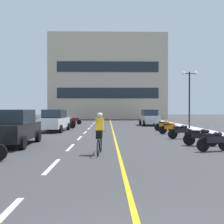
% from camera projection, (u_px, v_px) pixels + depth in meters
% --- Properties ---
extents(ground_plane, '(140.00, 140.00, 0.00)m').
position_uv_depth(ground_plane, '(110.00, 129.00, 23.07)').
color(ground_plane, '#38383A').
extents(curb_left, '(2.40, 72.00, 0.12)m').
position_uv_depth(curb_left, '(40.00, 127.00, 25.94)').
color(curb_left, '#A8A8A3').
rests_on(curb_left, ground).
extents(curb_right, '(2.40, 72.00, 0.12)m').
position_uv_depth(curb_right, '(178.00, 126.00, 26.20)').
color(curb_right, '#A8A8A3').
rests_on(curb_right, ground).
extents(lane_dash_1, '(0.14, 2.20, 0.01)m').
position_uv_depth(lane_dash_1, '(52.00, 166.00, 8.04)').
color(lane_dash_1, silver).
rests_on(lane_dash_1, ground).
extents(lane_dash_2, '(0.14, 2.20, 0.01)m').
position_uv_depth(lane_dash_2, '(70.00, 147.00, 12.04)').
color(lane_dash_2, silver).
rests_on(lane_dash_2, ground).
extents(lane_dash_3, '(0.14, 2.20, 0.01)m').
position_uv_depth(lane_dash_3, '(80.00, 138.00, 16.04)').
color(lane_dash_3, silver).
rests_on(lane_dash_3, ground).
extents(lane_dash_4, '(0.14, 2.20, 0.01)m').
position_uv_depth(lane_dash_4, '(85.00, 132.00, 20.04)').
color(lane_dash_4, silver).
rests_on(lane_dash_4, ground).
extents(lane_dash_5, '(0.14, 2.20, 0.01)m').
position_uv_depth(lane_dash_5, '(89.00, 128.00, 24.03)').
color(lane_dash_5, silver).
rests_on(lane_dash_5, ground).
extents(lane_dash_6, '(0.14, 2.20, 0.01)m').
position_uv_depth(lane_dash_6, '(92.00, 126.00, 28.03)').
color(lane_dash_6, silver).
rests_on(lane_dash_6, ground).
extents(lane_dash_7, '(0.14, 2.20, 0.01)m').
position_uv_depth(lane_dash_7, '(94.00, 124.00, 32.03)').
color(lane_dash_7, silver).
rests_on(lane_dash_7, ground).
extents(lane_dash_8, '(0.14, 2.20, 0.01)m').
position_uv_depth(lane_dash_8, '(95.00, 122.00, 36.03)').
color(lane_dash_8, silver).
rests_on(lane_dash_8, ground).
extents(lane_dash_9, '(0.14, 2.20, 0.01)m').
position_uv_depth(lane_dash_9, '(96.00, 121.00, 40.03)').
color(lane_dash_9, silver).
rests_on(lane_dash_9, ground).
extents(lane_dash_10, '(0.14, 2.20, 0.01)m').
position_uv_depth(lane_dash_10, '(97.00, 120.00, 44.03)').
color(lane_dash_10, silver).
rests_on(lane_dash_10, ground).
extents(lane_dash_11, '(0.14, 2.20, 0.01)m').
position_uv_depth(lane_dash_11, '(98.00, 119.00, 48.03)').
color(lane_dash_11, silver).
rests_on(lane_dash_11, ground).
extents(centre_line_yellow, '(0.12, 66.00, 0.01)m').
position_uv_depth(centre_line_yellow, '(112.00, 127.00, 26.08)').
color(centre_line_yellow, gold).
rests_on(centre_line_yellow, ground).
extents(office_building, '(22.71, 9.80, 16.46)m').
position_uv_depth(office_building, '(108.00, 79.00, 51.82)').
color(office_building, '#BCAD93').
rests_on(office_building, ground).
extents(street_lamp_mid, '(1.46, 0.36, 5.21)m').
position_uv_depth(street_lamp_mid, '(189.00, 87.00, 23.05)').
color(street_lamp_mid, black).
rests_on(street_lamp_mid, curb_right).
extents(parked_car_near, '(2.01, 4.24, 1.82)m').
position_uv_depth(parked_car_near, '(14.00, 127.00, 12.74)').
color(parked_car_near, black).
rests_on(parked_car_near, ground).
extents(parked_car_mid, '(2.12, 4.29, 1.82)m').
position_uv_depth(parked_car_mid, '(55.00, 120.00, 20.88)').
color(parked_car_mid, black).
rests_on(parked_car_mid, ground).
extents(parked_car_far, '(2.00, 4.24, 1.82)m').
position_uv_depth(parked_car_far, '(149.00, 117.00, 29.00)').
color(parked_car_far, black).
rests_on(parked_car_far, ground).
extents(motorcycle_3, '(1.67, 0.70, 0.92)m').
position_uv_depth(motorcycle_3, '(214.00, 140.00, 10.96)').
color(motorcycle_3, black).
rests_on(motorcycle_3, ground).
extents(motorcycle_4, '(1.66, 0.72, 0.92)m').
position_uv_depth(motorcycle_4, '(201.00, 136.00, 12.57)').
color(motorcycle_4, black).
rests_on(motorcycle_4, ground).
extents(motorcycle_5, '(1.70, 0.60, 0.92)m').
position_uv_depth(motorcycle_5, '(181.00, 131.00, 15.63)').
color(motorcycle_5, black).
rests_on(motorcycle_5, ground).
extents(motorcycle_6, '(1.69, 0.62, 0.92)m').
position_uv_depth(motorcycle_6, '(170.00, 128.00, 18.75)').
color(motorcycle_6, black).
rests_on(motorcycle_6, ground).
extents(motorcycle_7, '(1.70, 0.60, 0.92)m').
position_uv_depth(motorcycle_7, '(164.00, 125.00, 21.45)').
color(motorcycle_7, black).
rests_on(motorcycle_7, ground).
extents(motorcycle_8, '(1.70, 0.60, 0.92)m').
position_uv_depth(motorcycle_8, '(67.00, 123.00, 24.25)').
color(motorcycle_8, black).
rests_on(motorcycle_8, ground).
extents(motorcycle_9, '(1.70, 0.60, 0.92)m').
position_uv_depth(motorcycle_9, '(68.00, 122.00, 27.78)').
color(motorcycle_9, black).
rests_on(motorcycle_9, ground).
extents(motorcycle_10, '(1.65, 0.76, 0.92)m').
position_uv_depth(motorcycle_10, '(75.00, 121.00, 30.81)').
color(motorcycle_10, black).
rests_on(motorcycle_10, ground).
extents(cyclist_rider, '(0.42, 1.77, 1.71)m').
position_uv_depth(cyclist_rider, '(100.00, 132.00, 10.28)').
color(cyclist_rider, black).
rests_on(cyclist_rider, ground).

